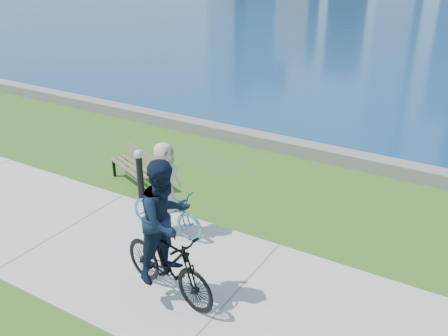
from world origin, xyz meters
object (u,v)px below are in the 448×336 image
(bollard_lamp, at_px, (140,172))
(cyclist_man, at_px, (167,242))
(cyclist_woman, at_px, (166,200))
(park_bench, at_px, (136,165))

(bollard_lamp, distance_m, cyclist_man, 3.45)
(cyclist_woman, xyz_separation_m, cyclist_man, (1.23, -1.59, 0.31))
(bollard_lamp, distance_m, cyclist_woman, 1.49)
(bollard_lamp, relative_size, cyclist_woman, 0.66)
(park_bench, xyz_separation_m, bollard_lamp, (0.71, -0.67, 0.23))
(cyclist_woman, distance_m, cyclist_man, 2.04)
(park_bench, xyz_separation_m, cyclist_woman, (2.00, -1.42, 0.24))
(bollard_lamp, xyz_separation_m, cyclist_woman, (1.29, -0.75, 0.01))
(park_bench, bearing_deg, cyclist_man, -21.10)
(bollard_lamp, bearing_deg, park_bench, 136.72)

